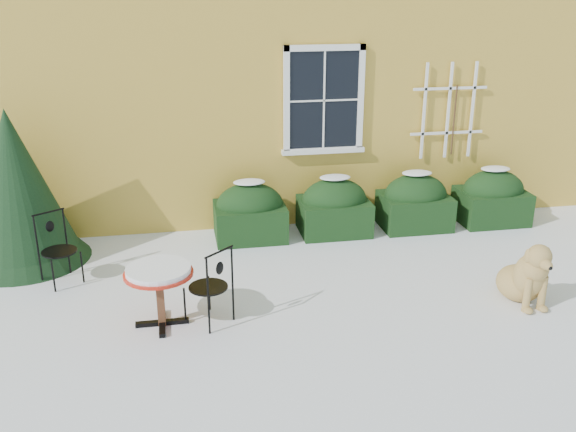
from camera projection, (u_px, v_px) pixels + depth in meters
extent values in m
plane|color=white|center=(303.00, 318.00, 7.43)|extent=(80.00, 80.00, 0.00)
cube|color=#EABC44|center=(235.00, 15.00, 12.83)|extent=(12.00, 8.00, 6.00)
cube|color=black|center=(324.00, 100.00, 9.61)|extent=(1.05, 0.03, 1.45)
cube|color=white|center=(325.00, 48.00, 9.34)|extent=(1.23, 0.06, 0.09)
cube|color=white|center=(323.00, 150.00, 9.88)|extent=(1.23, 0.06, 0.09)
cube|color=white|center=(286.00, 102.00, 9.51)|extent=(0.09, 0.06, 1.63)
cube|color=white|center=(361.00, 99.00, 9.70)|extent=(0.09, 0.06, 1.63)
cube|color=white|center=(324.00, 101.00, 9.60)|extent=(0.02, 0.02, 1.45)
cube|color=white|center=(324.00, 101.00, 9.60)|extent=(1.05, 0.02, 0.02)
cube|color=white|center=(323.00, 151.00, 9.88)|extent=(1.29, 0.14, 0.07)
cube|color=white|center=(424.00, 112.00, 9.94)|extent=(0.04, 0.03, 1.50)
cube|color=white|center=(448.00, 111.00, 10.01)|extent=(0.04, 0.03, 1.50)
cube|color=white|center=(472.00, 110.00, 10.08)|extent=(0.04, 0.03, 1.50)
cube|color=white|center=(446.00, 133.00, 10.13)|extent=(1.20, 0.03, 0.04)
cube|color=white|center=(450.00, 88.00, 9.89)|extent=(1.20, 0.03, 0.04)
cylinder|color=#472D19|center=(454.00, 120.00, 10.06)|extent=(0.02, 0.02, 1.10)
cube|color=black|center=(250.00, 222.00, 9.64)|extent=(1.05, 0.80, 0.52)
ellipsoid|color=black|center=(250.00, 205.00, 9.55)|extent=(1.00, 0.72, 0.67)
ellipsoid|color=white|center=(249.00, 182.00, 9.42)|extent=(0.47, 0.32, 0.06)
cube|color=black|center=(334.00, 216.00, 9.85)|extent=(1.05, 0.80, 0.52)
ellipsoid|color=black|center=(334.00, 200.00, 9.76)|extent=(1.00, 0.72, 0.67)
ellipsoid|color=white|center=(335.00, 177.00, 9.64)|extent=(0.47, 0.32, 0.06)
cube|color=black|center=(414.00, 211.00, 10.07)|extent=(1.05, 0.80, 0.52)
ellipsoid|color=black|center=(415.00, 195.00, 9.98)|extent=(1.00, 0.72, 0.67)
ellipsoid|color=white|center=(417.00, 173.00, 9.85)|extent=(0.47, 0.32, 0.06)
cube|color=black|center=(491.00, 206.00, 10.29)|extent=(1.05, 0.80, 0.52)
ellipsoid|color=black|center=(493.00, 191.00, 10.20)|extent=(1.00, 0.72, 0.67)
ellipsoid|color=white|center=(496.00, 169.00, 10.07)|extent=(0.47, 0.32, 0.06)
cone|color=black|center=(22.00, 225.00, 8.80)|extent=(1.76, 1.76, 1.02)
cone|color=black|center=(16.00, 187.00, 8.61)|extent=(1.57, 1.57, 2.13)
cube|color=black|center=(162.00, 323.00, 7.29)|extent=(0.60, 0.07, 0.05)
cube|color=black|center=(162.00, 323.00, 7.29)|extent=(0.07, 0.60, 0.05)
cube|color=brown|center=(160.00, 299.00, 7.18)|extent=(0.09, 0.09, 0.64)
cylinder|color=red|center=(158.00, 274.00, 7.07)|extent=(0.77, 0.77, 0.03)
cylinder|color=white|center=(158.00, 270.00, 7.05)|extent=(0.72, 0.72, 0.06)
cylinder|color=black|center=(209.00, 293.00, 7.55)|extent=(0.02, 0.02, 0.44)
cylinder|color=black|center=(185.00, 305.00, 7.27)|extent=(0.02, 0.02, 0.44)
cylinder|color=black|center=(233.00, 303.00, 7.32)|extent=(0.02, 0.02, 0.44)
cylinder|color=black|center=(209.00, 316.00, 7.04)|extent=(0.02, 0.02, 0.44)
cylinder|color=black|center=(208.00, 287.00, 7.22)|extent=(0.45, 0.45, 0.02)
cylinder|color=black|center=(232.00, 266.00, 7.16)|extent=(0.02, 0.02, 0.48)
cylinder|color=black|center=(207.00, 278.00, 6.88)|extent=(0.02, 0.02, 0.48)
cylinder|color=black|center=(219.00, 252.00, 6.94)|extent=(0.34, 0.30, 0.02)
ellipsoid|color=black|center=(220.00, 268.00, 7.00)|extent=(0.11, 0.10, 0.15)
cylinder|color=black|center=(53.00, 276.00, 7.98)|extent=(0.02, 0.02, 0.43)
cylinder|color=black|center=(82.00, 267.00, 8.23)|extent=(0.02, 0.02, 0.43)
cylinder|color=black|center=(41.00, 266.00, 8.25)|extent=(0.02, 0.02, 0.43)
cylinder|color=black|center=(69.00, 258.00, 8.49)|extent=(0.02, 0.02, 0.43)
cylinder|color=black|center=(59.00, 251.00, 8.16)|extent=(0.44, 0.44, 0.02)
cylinder|color=black|center=(36.00, 234.00, 8.09)|extent=(0.02, 0.02, 0.48)
cylinder|color=black|center=(65.00, 226.00, 8.33)|extent=(0.02, 0.02, 0.48)
cylinder|color=black|center=(48.00, 212.00, 8.13)|extent=(0.37, 0.25, 0.02)
ellipsoid|color=black|center=(50.00, 226.00, 8.19)|extent=(0.11, 0.09, 0.15)
ellipsoid|color=tan|center=(519.00, 283.00, 7.85)|extent=(0.56, 0.61, 0.44)
ellipsoid|color=tan|center=(530.00, 275.00, 7.60)|extent=(0.43, 0.38, 0.54)
sphere|color=tan|center=(534.00, 268.00, 7.50)|extent=(0.34, 0.34, 0.34)
cylinder|color=tan|center=(527.00, 295.00, 7.51)|extent=(0.09, 0.09, 0.43)
cylinder|color=tan|center=(542.00, 293.00, 7.55)|extent=(0.09, 0.09, 0.43)
ellipsoid|color=tan|center=(528.00, 310.00, 7.53)|extent=(0.12, 0.15, 0.07)
ellipsoid|color=tan|center=(543.00, 308.00, 7.57)|extent=(0.12, 0.15, 0.07)
cylinder|color=tan|center=(536.00, 264.00, 7.47)|extent=(0.21, 0.25, 0.23)
sphere|color=tan|center=(539.00, 256.00, 7.38)|extent=(0.29, 0.29, 0.29)
ellipsoid|color=tan|center=(545.00, 264.00, 7.28)|extent=(0.14, 0.23, 0.13)
sphere|color=black|center=(550.00, 268.00, 7.19)|extent=(0.05, 0.05, 0.05)
ellipsoid|color=tan|center=(528.00, 256.00, 7.40)|extent=(0.07, 0.10, 0.18)
ellipsoid|color=tan|center=(547.00, 254.00, 7.45)|extent=(0.07, 0.10, 0.18)
cylinder|color=tan|center=(521.00, 284.00, 8.13)|extent=(0.25, 0.33, 0.08)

